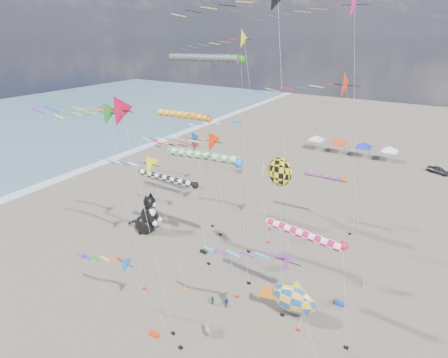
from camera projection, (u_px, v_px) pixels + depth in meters
delta_kite_0 at (89, 116)px, 31.32m from camera, size 11.49×2.36×18.92m
delta_kite_1 at (348, 86)px, 30.24m from camera, size 11.87×2.49×21.65m
delta_kite_2 at (238, 124)px, 43.75m from camera, size 10.58×1.68×15.05m
delta_kite_3 at (188, 141)px, 38.70m from camera, size 9.67×1.97×14.62m
delta_kite_4 at (202, 143)px, 30.64m from camera, size 9.75×2.07×16.78m
delta_kite_5 at (284, 276)px, 21.42m from camera, size 9.88×1.87×11.92m
delta_kite_6 at (343, 6)px, 34.60m from camera, size 15.52×3.07×28.58m
delta_kite_7 at (239, 42)px, 36.86m from camera, size 11.61×2.18×24.90m
delta_kite_8 at (137, 263)px, 28.37m from camera, size 8.64×1.61×8.35m
delta_kite_9 at (182, 147)px, 45.54m from camera, size 10.23×1.87×11.81m
delta_kite_10 at (108, 116)px, 25.49m from camera, size 14.36×2.58×20.40m
delta_kite_12 at (143, 169)px, 33.10m from camera, size 11.09×2.23×13.82m
windsock_0 at (327, 177)px, 44.61m from camera, size 6.97×0.63×7.65m
windsock_1 at (206, 157)px, 34.02m from camera, size 9.90×0.90×13.72m
windsock_2 at (185, 116)px, 41.89m from camera, size 9.32×0.84×15.61m
windsock_3 at (308, 236)px, 27.52m from camera, size 7.97×0.73×10.05m
windsock_4 at (170, 179)px, 38.43m from camera, size 9.20×0.75×9.86m
windsock_5 at (207, 59)px, 36.09m from camera, size 10.75×0.89×22.35m
angelfish_kite at (277, 173)px, 30.03m from camera, size 3.74×3.02×14.69m
cat_inflatable at (146, 213)px, 44.97m from camera, size 4.51×2.64×5.78m
fish_inflatable at (293, 299)px, 31.34m from camera, size 5.65×2.58×4.50m
person_adult at (208, 331)px, 30.01m from camera, size 0.62×0.49×1.50m
child_green at (212, 301)px, 33.59m from camera, size 0.60×0.50×1.13m
child_blue at (226, 303)px, 33.44m from camera, size 0.65×0.43×1.02m
kite_bag_0 at (154, 334)px, 30.43m from camera, size 0.90×0.44×0.30m
kite_bag_1 at (204, 252)px, 41.80m from camera, size 0.90×0.44×0.30m
kite_bag_2 at (340, 304)px, 33.83m from camera, size 0.90×0.44×0.30m
tent_row at (352, 141)px, 73.37m from camera, size 19.20×4.20×3.80m
parked_car at (438, 170)px, 64.88m from camera, size 4.12×3.06×1.31m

